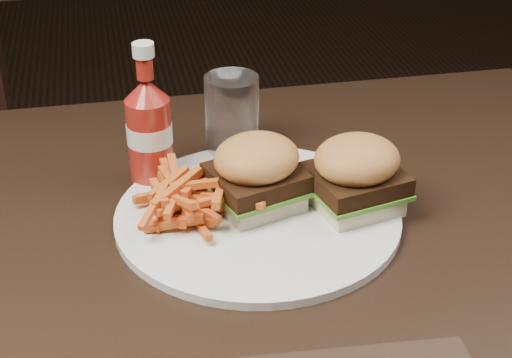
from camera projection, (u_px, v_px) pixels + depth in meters
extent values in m
cube|color=black|center=(195.00, 252.00, 0.91)|extent=(1.20, 0.80, 0.04)
cylinder|color=white|center=(258.00, 216.00, 0.93)|extent=(0.34, 0.34, 0.01)
cube|color=beige|center=(257.00, 198.00, 0.94)|extent=(0.11, 0.11, 0.02)
cube|color=#FDF1C4|center=(354.00, 199.00, 0.93)|extent=(0.11, 0.10, 0.02)
cylinder|color=maroon|center=(150.00, 141.00, 0.98)|extent=(0.07, 0.07, 0.11)
cylinder|color=white|center=(232.00, 117.00, 1.05)|extent=(0.09, 0.09, 0.11)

